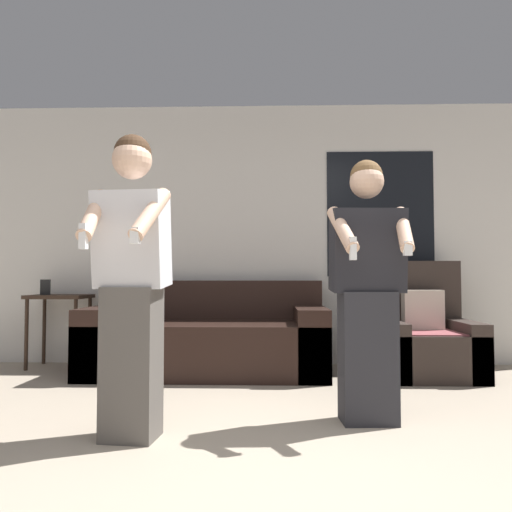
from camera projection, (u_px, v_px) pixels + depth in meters
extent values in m
cube|color=silver|center=(272.00, 233.00, 5.23)|extent=(5.97, 0.06, 2.70)
cube|color=black|center=(380.00, 214.00, 5.17)|extent=(1.10, 0.01, 1.30)
cube|color=black|center=(207.00, 348.00, 4.62)|extent=(2.19, 1.00, 0.48)
cube|color=black|center=(212.00, 299.00, 5.03)|extent=(2.19, 0.22, 0.38)
cube|color=black|center=(105.00, 340.00, 4.65)|extent=(0.28, 1.00, 0.62)
cube|color=black|center=(310.00, 340.00, 4.59)|extent=(0.28, 1.00, 0.62)
cube|color=#332823|center=(426.00, 354.00, 4.51)|extent=(0.84, 0.88, 0.40)
cube|color=#332823|center=(414.00, 294.00, 4.87)|extent=(0.84, 0.20, 0.65)
cube|color=#332823|center=(389.00, 348.00, 4.52)|extent=(0.18, 0.88, 0.50)
cube|color=#332823|center=(462.00, 348.00, 4.50)|extent=(0.18, 0.88, 0.50)
cube|color=#994C51|center=(427.00, 331.00, 4.47)|extent=(0.72, 0.71, 0.01)
cube|color=beige|center=(423.00, 310.00, 4.59)|extent=(0.36, 0.14, 0.36)
cube|color=#332319|center=(60.00, 297.00, 4.97)|extent=(0.56, 0.45, 0.04)
cylinder|color=#332319|center=(26.00, 335.00, 4.78)|extent=(0.04, 0.04, 0.68)
cylinder|color=#332319|center=(75.00, 335.00, 4.76)|extent=(0.04, 0.04, 0.68)
cylinder|color=#332319|center=(44.00, 330.00, 5.15)|extent=(0.04, 0.04, 0.68)
cylinder|color=#332319|center=(90.00, 331.00, 5.14)|extent=(0.04, 0.04, 0.68)
cube|color=black|center=(45.00, 288.00, 4.96)|extent=(0.10, 0.02, 0.17)
cube|color=#56514C|center=(132.00, 362.00, 2.76)|extent=(0.31, 0.27, 0.83)
cube|color=silver|center=(132.00, 239.00, 2.77)|extent=(0.41, 0.32, 0.56)
sphere|color=#DBAD8E|center=(132.00, 160.00, 2.78)|extent=(0.22, 0.22, 0.22)
sphere|color=#3D2819|center=(133.00, 153.00, 2.79)|extent=(0.21, 0.21, 0.21)
cylinder|color=#DBAD8E|center=(93.00, 215.00, 2.65)|extent=(0.10, 0.36, 0.32)
cube|color=white|center=(83.00, 236.00, 2.49)|extent=(0.04, 0.04, 0.13)
cylinder|color=#DBAD8E|center=(150.00, 214.00, 2.61)|extent=(0.17, 0.36, 0.32)
cube|color=white|center=(135.00, 236.00, 2.46)|extent=(0.05, 0.04, 0.08)
cube|color=#28282D|center=(368.00, 356.00, 3.07)|extent=(0.34, 0.26, 0.80)
cube|color=black|center=(367.00, 250.00, 3.09)|extent=(0.45, 0.29, 0.53)
sphere|color=#DBAD8E|center=(367.00, 182.00, 3.10)|extent=(0.21, 0.21, 0.21)
sphere|color=brown|center=(366.00, 176.00, 3.11)|extent=(0.20, 0.20, 0.20)
cylinder|color=#DBAD8E|center=(343.00, 229.00, 2.94)|extent=(0.16, 0.36, 0.31)
cube|color=white|center=(353.00, 248.00, 2.78)|extent=(0.04, 0.04, 0.13)
cylinder|color=#DBAD8E|center=(404.00, 229.00, 2.95)|extent=(0.12, 0.36, 0.31)
cube|color=white|center=(408.00, 248.00, 2.79)|extent=(0.05, 0.04, 0.08)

